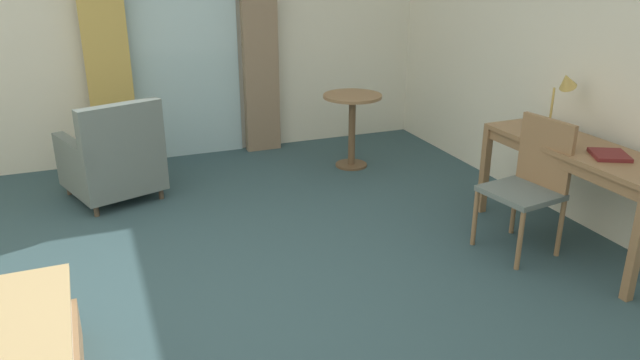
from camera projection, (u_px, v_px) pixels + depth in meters
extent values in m
cube|color=#334C51|center=(230.00, 325.00, 3.71)|extent=(6.60, 7.16, 0.10)
cube|color=silver|center=(144.00, 25.00, 6.08)|extent=(6.20, 0.12, 2.76)
cube|color=silver|center=(184.00, 41.00, 6.20)|extent=(1.10, 0.02, 2.43)
cube|color=tan|center=(106.00, 46.00, 5.85)|extent=(0.42, 0.10, 2.44)
cube|color=#897056|center=(260.00, 38.00, 6.37)|extent=(0.37, 0.10, 2.44)
cube|color=olive|center=(583.00, 149.00, 4.36)|extent=(0.58, 1.59, 0.04)
cube|color=olive|center=(582.00, 157.00, 4.38)|extent=(0.53, 1.51, 0.08)
cube|color=olive|center=(531.00, 163.00, 5.24)|extent=(0.06, 0.06, 0.74)
cube|color=olive|center=(636.00, 248.00, 3.76)|extent=(0.06, 0.06, 0.74)
cube|color=olive|center=(485.00, 171.00, 5.06)|extent=(0.06, 0.06, 0.74)
cube|color=slate|center=(521.00, 193.00, 4.36)|extent=(0.51, 0.54, 0.04)
cube|color=olive|center=(545.00, 152.00, 4.36)|extent=(0.10, 0.46, 0.50)
cylinder|color=olive|center=(475.00, 218.00, 4.53)|extent=(0.04, 0.04, 0.44)
cylinder|color=olive|center=(520.00, 241.00, 4.18)|extent=(0.04, 0.04, 0.44)
cylinder|color=olive|center=(514.00, 207.00, 4.72)|extent=(0.04, 0.04, 0.44)
cylinder|color=olive|center=(560.00, 228.00, 4.37)|extent=(0.04, 0.04, 0.44)
cylinder|color=tan|center=(548.00, 132.00, 4.66)|extent=(0.18, 0.18, 0.02)
cylinder|color=tan|center=(551.00, 110.00, 4.60)|extent=(0.02, 0.02, 0.34)
cone|color=tan|center=(567.00, 81.00, 4.60)|extent=(0.18, 0.14, 0.17)
cube|color=maroon|center=(610.00, 155.00, 4.14)|extent=(0.32, 0.33, 0.03)
cube|color=slate|center=(112.00, 169.00, 5.41)|extent=(0.92, 0.95, 0.32)
cube|color=slate|center=(122.00, 133.00, 5.04)|extent=(0.71, 0.35, 0.49)
cube|color=slate|center=(141.00, 137.00, 5.51)|extent=(0.34, 0.75, 0.16)
cube|color=slate|center=(74.00, 151.00, 5.14)|extent=(0.34, 0.75, 0.16)
cylinder|color=#4C3D2D|center=(131.00, 175.00, 5.89)|extent=(0.04, 0.04, 0.10)
cylinder|color=#4C3D2D|center=(69.00, 189.00, 5.53)|extent=(0.04, 0.04, 0.10)
cylinder|color=#4C3D2D|center=(161.00, 193.00, 5.44)|extent=(0.04, 0.04, 0.10)
cylinder|color=#4C3D2D|center=(96.00, 211.00, 5.08)|extent=(0.04, 0.04, 0.10)
cylinder|color=olive|center=(353.00, 96.00, 6.01)|extent=(0.59, 0.59, 0.03)
cylinder|color=brown|center=(352.00, 132.00, 6.15)|extent=(0.07, 0.07, 0.72)
cylinder|color=brown|center=(351.00, 165.00, 6.27)|extent=(0.32, 0.32, 0.02)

